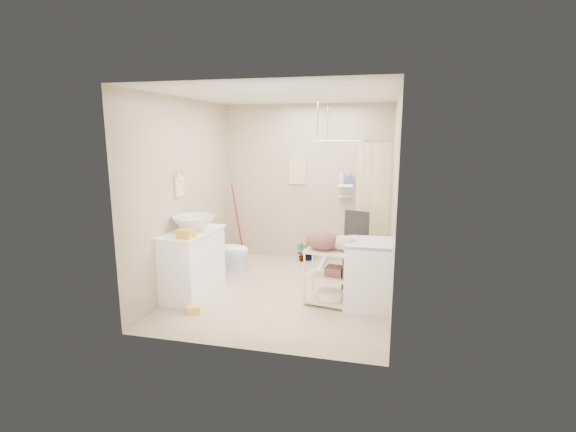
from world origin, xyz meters
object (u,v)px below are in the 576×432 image
Objects in this scene: vanity at (191,263)px; washing_machine at (369,274)px; laundry_rack at (331,272)px; toilet at (229,250)px.

washing_machine is (2.30, 0.16, -0.02)m from vanity.
laundry_rack is at bearing -174.09° from washing_machine.
washing_machine is 0.98× the size of laundry_rack.
washing_machine is at bearing 7.87° from vanity.
toilet is at bearing 87.32° from vanity.
toilet is 2.35m from washing_machine.
laundry_rack is at bearing 7.05° from vanity.
vanity is 1.49× the size of toilet.
vanity reaches higher than toilet.
toilet is 0.80× the size of washing_machine.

